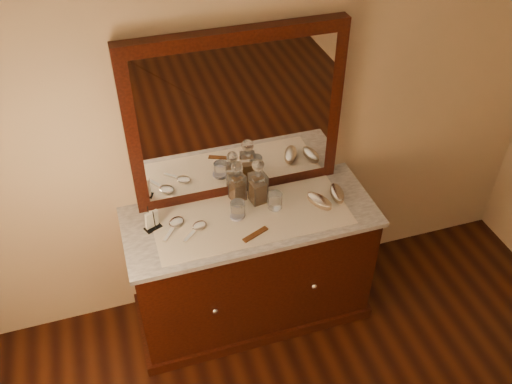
{
  "coord_description": "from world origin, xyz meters",
  "views": [
    {
      "loc": [
        -0.66,
        -0.23,
        2.92
      ],
      "look_at": [
        0.0,
        1.85,
        1.1
      ],
      "focal_mm": 38.16,
      "sensor_mm": 36.0,
      "label": 1
    }
  ],
  "objects_px": {
    "pin_dish": "(237,216)",
    "brush_far": "(337,193)",
    "comb": "(255,234)",
    "brush_near": "(319,201)",
    "mirror_frame": "(237,118)",
    "napkin_rack": "(152,221)",
    "decanter_right": "(258,185)",
    "dresser_cabinet": "(251,268)",
    "decanter_left": "(237,185)",
    "hand_mirror_inner": "(198,227)",
    "hand_mirror_outer": "(175,224)"
  },
  "relations": [
    {
      "from": "decanter_left",
      "to": "brush_near",
      "type": "bearing_deg",
      "value": -23.65
    },
    {
      "from": "dresser_cabinet",
      "to": "brush_far",
      "type": "height_order",
      "value": "brush_far"
    },
    {
      "from": "comb",
      "to": "brush_far",
      "type": "xyz_separation_m",
      "value": [
        0.55,
        0.16,
        0.02
      ]
    },
    {
      "from": "napkin_rack",
      "to": "hand_mirror_outer",
      "type": "xyz_separation_m",
      "value": [
        0.12,
        -0.02,
        -0.04
      ]
    },
    {
      "from": "decanter_left",
      "to": "decanter_right",
      "type": "bearing_deg",
      "value": -25.87
    },
    {
      "from": "pin_dish",
      "to": "brush_far",
      "type": "distance_m",
      "value": 0.61
    },
    {
      "from": "brush_near",
      "to": "hand_mirror_outer",
      "type": "height_order",
      "value": "brush_near"
    },
    {
      "from": "comb",
      "to": "brush_near",
      "type": "relative_size",
      "value": 0.84
    },
    {
      "from": "pin_dish",
      "to": "napkin_rack",
      "type": "bearing_deg",
      "value": 172.94
    },
    {
      "from": "decanter_right",
      "to": "brush_near",
      "type": "distance_m",
      "value": 0.37
    },
    {
      "from": "mirror_frame",
      "to": "pin_dish",
      "type": "distance_m",
      "value": 0.55
    },
    {
      "from": "dresser_cabinet",
      "to": "mirror_frame",
      "type": "xyz_separation_m",
      "value": [
        0.0,
        0.25,
        0.94
      ]
    },
    {
      "from": "dresser_cabinet",
      "to": "decanter_right",
      "type": "xyz_separation_m",
      "value": [
        0.08,
        0.1,
        0.56
      ]
    },
    {
      "from": "brush_far",
      "to": "pin_dish",
      "type": "bearing_deg",
      "value": 179.77
    },
    {
      "from": "pin_dish",
      "to": "decanter_left",
      "type": "relative_size",
      "value": 0.28
    },
    {
      "from": "napkin_rack",
      "to": "hand_mirror_inner",
      "type": "relative_size",
      "value": 0.83
    },
    {
      "from": "mirror_frame",
      "to": "decanter_right",
      "type": "bearing_deg",
      "value": -61.42
    },
    {
      "from": "pin_dish",
      "to": "napkin_rack",
      "type": "height_order",
      "value": "napkin_rack"
    },
    {
      "from": "decanter_right",
      "to": "hand_mirror_inner",
      "type": "bearing_deg",
      "value": -161.99
    },
    {
      "from": "mirror_frame",
      "to": "brush_far",
      "type": "distance_m",
      "value": 0.75
    },
    {
      "from": "decanter_left",
      "to": "pin_dish",
      "type": "bearing_deg",
      "value": -108.12
    },
    {
      "from": "pin_dish",
      "to": "brush_far",
      "type": "xyz_separation_m",
      "value": [
        0.61,
        -0.0,
        0.02
      ]
    },
    {
      "from": "dresser_cabinet",
      "to": "pin_dish",
      "type": "distance_m",
      "value": 0.46
    },
    {
      "from": "decanter_right",
      "to": "dresser_cabinet",
      "type": "bearing_deg",
      "value": -126.4
    },
    {
      "from": "hand_mirror_outer",
      "to": "hand_mirror_inner",
      "type": "distance_m",
      "value": 0.13
    },
    {
      "from": "brush_far",
      "to": "hand_mirror_inner",
      "type": "distance_m",
      "value": 0.84
    },
    {
      "from": "decanter_right",
      "to": "hand_mirror_outer",
      "type": "height_order",
      "value": "decanter_right"
    },
    {
      "from": "pin_dish",
      "to": "hand_mirror_inner",
      "type": "xyz_separation_m",
      "value": [
        -0.23,
        -0.02,
        0.0
      ]
    },
    {
      "from": "pin_dish",
      "to": "decanter_left",
      "type": "distance_m",
      "value": 0.19
    },
    {
      "from": "decanter_left",
      "to": "hand_mirror_outer",
      "type": "relative_size",
      "value": 1.35
    },
    {
      "from": "mirror_frame",
      "to": "decanter_left",
      "type": "xyz_separation_m",
      "value": [
        -0.03,
        -0.09,
        -0.39
      ]
    },
    {
      "from": "pin_dish",
      "to": "hand_mirror_inner",
      "type": "relative_size",
      "value": 0.44
    },
    {
      "from": "pin_dish",
      "to": "hand_mirror_outer",
      "type": "distance_m",
      "value": 0.34
    },
    {
      "from": "brush_near",
      "to": "pin_dish",
      "type": "bearing_deg",
      "value": 175.65
    },
    {
      "from": "brush_near",
      "to": "decanter_left",
      "type": "bearing_deg",
      "value": 156.35
    },
    {
      "from": "comb",
      "to": "decanter_left",
      "type": "height_order",
      "value": "decanter_left"
    },
    {
      "from": "mirror_frame",
      "to": "napkin_rack",
      "type": "distance_m",
      "value": 0.73
    },
    {
      "from": "mirror_frame",
      "to": "hand_mirror_inner",
      "type": "distance_m",
      "value": 0.64
    },
    {
      "from": "mirror_frame",
      "to": "decanter_right",
      "type": "height_order",
      "value": "mirror_frame"
    },
    {
      "from": "decanter_right",
      "to": "hand_mirror_outer",
      "type": "relative_size",
      "value": 1.49
    },
    {
      "from": "brush_far",
      "to": "dresser_cabinet",
      "type": "bearing_deg",
      "value": -179.94
    },
    {
      "from": "hand_mirror_outer",
      "to": "decanter_left",
      "type": "bearing_deg",
      "value": 16.59
    },
    {
      "from": "mirror_frame",
      "to": "comb",
      "type": "distance_m",
      "value": 0.64
    },
    {
      "from": "hand_mirror_inner",
      "to": "dresser_cabinet",
      "type": "bearing_deg",
      "value": 4.02
    },
    {
      "from": "comb",
      "to": "brush_near",
      "type": "bearing_deg",
      "value": -6.13
    },
    {
      "from": "decanter_right",
      "to": "brush_far",
      "type": "bearing_deg",
      "value": -12.87
    },
    {
      "from": "decanter_right",
      "to": "brush_near",
      "type": "xyz_separation_m",
      "value": [
        0.33,
        -0.14,
        -0.09
      ]
    },
    {
      "from": "mirror_frame",
      "to": "comb",
      "type": "bearing_deg",
      "value": -93.27
    },
    {
      "from": "comb",
      "to": "decanter_right",
      "type": "height_order",
      "value": "decanter_right"
    },
    {
      "from": "napkin_rack",
      "to": "pin_dish",
      "type": "bearing_deg",
      "value": -7.06
    }
  ]
}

